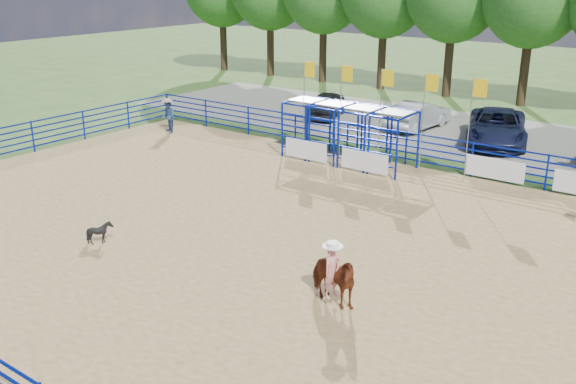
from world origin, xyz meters
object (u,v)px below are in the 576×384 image
at_px(spectator_cowboy, 168,116).
at_px(car_b, 418,115).
at_px(car_c, 497,127).
at_px(car_a, 326,105).
at_px(horse_and_rider, 332,274).
at_px(calf, 100,232).

relative_size(spectator_cowboy, car_b, 0.39).
relative_size(spectator_cowboy, car_c, 0.30).
bearing_deg(spectator_cowboy, car_a, 60.42).
height_order(horse_and_rider, spectator_cowboy, horse_and_rider).
bearing_deg(calf, car_a, 3.76).
distance_m(spectator_cowboy, car_b, 13.34).
bearing_deg(horse_and_rider, calf, -172.32).
bearing_deg(car_a, horse_and_rider, -75.16).
relative_size(car_a, car_b, 0.91).
xyz_separation_m(horse_and_rider, car_c, (-2.19, 18.39, -0.04)).
distance_m(spectator_cowboy, car_c, 16.71).
xyz_separation_m(spectator_cowboy, car_b, (10.16, 8.64, -0.15)).
height_order(car_a, car_c, car_c).
bearing_deg(car_a, car_c, -18.45).
height_order(horse_and_rider, calf, horse_and_rider).
relative_size(horse_and_rider, car_a, 0.60).
height_order(calf, car_a, car_a).
bearing_deg(horse_and_rider, car_b, 109.33).
distance_m(car_a, car_c, 10.02).
bearing_deg(calf, car_b, -12.40).
bearing_deg(car_a, car_b, -12.94).
height_order(car_a, car_b, car_b).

